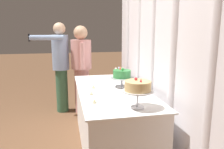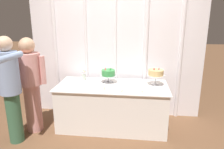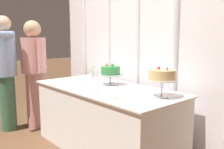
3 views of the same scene
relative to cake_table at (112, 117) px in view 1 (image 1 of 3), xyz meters
The scene contains 11 objects.
ground_plane 0.38m from the cake_table, 90.00° to the right, with size 24.00×24.00×0.00m, color brown.
draped_curtain 1.28m from the cake_table, 88.33° to the left, with size 3.15×0.19×2.87m.
cake_table is the anchor object (origin of this frame).
cake_display_nearleft 0.55m from the cake_table, 119.70° to the left, with size 0.30×0.30×0.26m.
cake_display_nearright 0.91m from the cake_table, ahead, with size 0.29×0.29×0.30m.
flower_vase 0.73m from the cake_table, 157.96° to the left, with size 0.08×0.11×0.19m.
tealight_far_left 0.45m from the cake_table, 114.06° to the right, with size 0.05×0.05×0.04m.
tealight_near_left 0.50m from the cake_table, 56.45° to the right, with size 0.05×0.05×0.03m.
tealight_near_right 0.67m from the cake_table, 30.32° to the right, with size 0.04×0.04×0.03m.
guest_man_pink_jacket 1.38m from the cake_table, 167.84° to the right, with size 0.52×0.36×1.53m.
guest_girl_blue_dress 1.61m from the cake_table, 155.39° to the right, with size 0.44×0.67×1.59m.
Camera 1 is at (2.62, -0.46, 1.47)m, focal length 35.92 mm.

